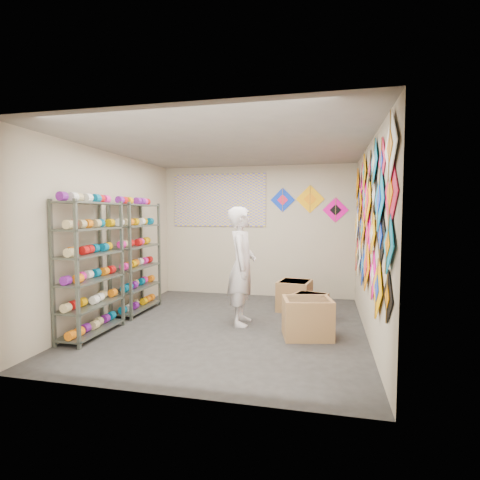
% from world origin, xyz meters
% --- Properties ---
extents(ground, '(4.50, 4.50, 0.00)m').
position_xyz_m(ground, '(0.00, 0.00, 0.00)').
color(ground, '#282623').
extents(room_walls, '(4.50, 4.50, 4.50)m').
position_xyz_m(room_walls, '(0.00, 0.00, 1.64)').
color(room_walls, tan).
rests_on(room_walls, ground).
extents(shelf_rack_front, '(0.40, 1.10, 1.90)m').
position_xyz_m(shelf_rack_front, '(-1.78, -0.85, 0.95)').
color(shelf_rack_front, '#4C5147').
rests_on(shelf_rack_front, ground).
extents(shelf_rack_back, '(0.40, 1.10, 1.90)m').
position_xyz_m(shelf_rack_back, '(-1.78, 0.45, 0.95)').
color(shelf_rack_back, '#4C5147').
rests_on(shelf_rack_back, ground).
extents(string_spools, '(0.12, 2.36, 0.12)m').
position_xyz_m(string_spools, '(-1.78, -0.20, 1.05)').
color(string_spools, '#FF1E99').
rests_on(string_spools, ground).
extents(kite_wall_display, '(0.06, 4.34, 2.08)m').
position_xyz_m(kite_wall_display, '(1.98, 0.01, 1.62)').
color(kite_wall_display, black).
rests_on(kite_wall_display, room_walls).
extents(back_wall_kites, '(1.55, 0.02, 0.76)m').
position_xyz_m(back_wall_kites, '(1.09, 2.24, 1.94)').
color(back_wall_kites, '#092FC4').
rests_on(back_wall_kites, room_walls).
extents(poster, '(2.00, 0.01, 1.10)m').
position_xyz_m(poster, '(-0.80, 2.23, 2.00)').
color(poster, '#6153B5').
rests_on(poster, room_walls).
extents(shopkeeper, '(0.74, 0.55, 1.82)m').
position_xyz_m(shopkeeper, '(0.16, 0.16, 0.91)').
color(shopkeeper, '#BFABA3').
rests_on(shopkeeper, ground).
extents(carton_a, '(0.75, 0.67, 0.54)m').
position_xyz_m(carton_a, '(1.18, -0.25, 0.27)').
color(carton_a, olive).
rests_on(carton_a, ground).
extents(carton_b, '(0.61, 0.55, 0.41)m').
position_xyz_m(carton_b, '(1.19, 0.67, 0.21)').
color(carton_b, olive).
rests_on(carton_b, ground).
extents(carton_c, '(0.63, 0.67, 0.52)m').
position_xyz_m(carton_c, '(0.89, 1.19, 0.26)').
color(carton_c, olive).
rests_on(carton_c, ground).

